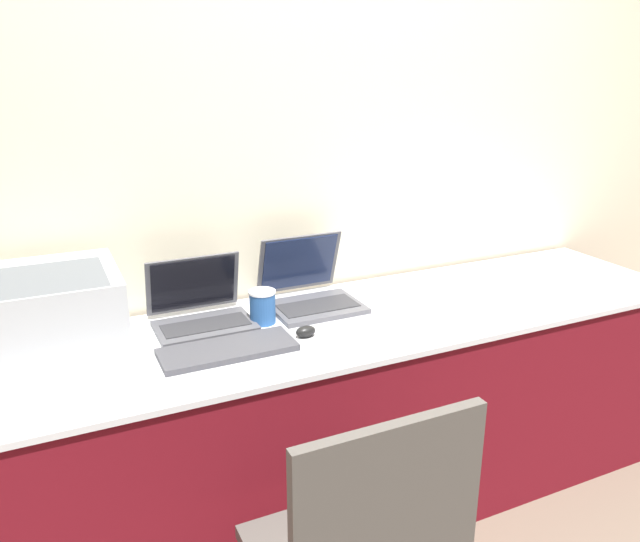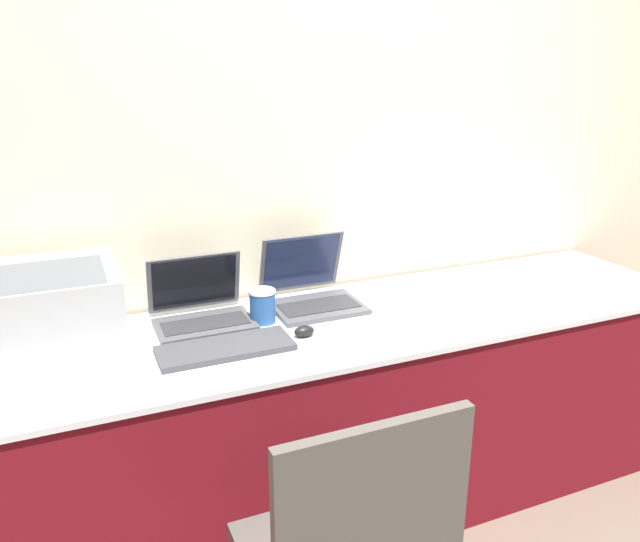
# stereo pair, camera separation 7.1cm
# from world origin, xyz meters

# --- Properties ---
(wall_back) EXTENTS (8.00, 0.05, 2.60)m
(wall_back) POSITION_xyz_m (0.00, 0.71, 1.30)
(wall_back) COLOR beige
(wall_back) RESTS_ON ground_plane
(table) EXTENTS (2.60, 0.68, 0.77)m
(table) POSITION_xyz_m (0.00, 0.33, 0.38)
(table) COLOR maroon
(table) RESTS_ON ground_plane
(printer) EXTENTS (0.38, 0.40, 0.28)m
(printer) POSITION_xyz_m (-1.02, 0.41, 0.92)
(printer) COLOR #B2B7BC
(printer) RESTS_ON table
(laptop_left) EXTENTS (0.33, 0.27, 0.23)m
(laptop_left) POSITION_xyz_m (-0.56, 0.50, 0.82)
(laptop_left) COLOR #4C4C51
(laptop_left) RESTS_ON table
(laptop_right) EXTENTS (0.32, 0.33, 0.25)m
(laptop_right) POSITION_xyz_m (-0.14, 0.51, 0.82)
(laptop_right) COLOR #4C4C51
(laptop_right) RESTS_ON table
(external_keyboard) EXTENTS (0.42, 0.17, 0.02)m
(external_keyboard) POSITION_xyz_m (-0.54, 0.24, 0.78)
(external_keyboard) COLOR #3D3D42
(external_keyboard) RESTS_ON table
(coffee_cup) EXTENTS (0.09, 0.09, 0.12)m
(coffee_cup) POSITION_xyz_m (-0.36, 0.42, 0.83)
(coffee_cup) COLOR #285699
(coffee_cup) RESTS_ON table
(mouse) EXTENTS (0.07, 0.04, 0.04)m
(mouse) POSITION_xyz_m (-0.27, 0.25, 0.79)
(mouse) COLOR black
(mouse) RESTS_ON table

